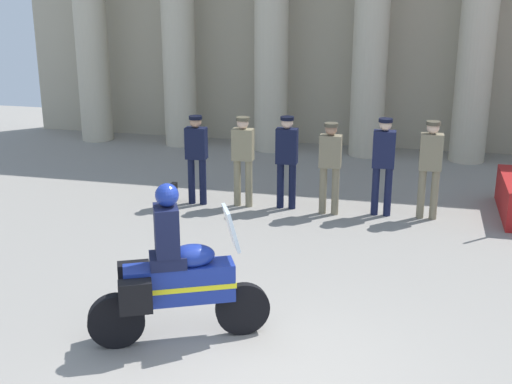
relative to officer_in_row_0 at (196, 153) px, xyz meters
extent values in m
cylinder|color=beige|center=(-4.24, 4.48, 2.08)|extent=(0.80, 0.80, 6.13)
cylinder|color=beige|center=(-1.92, 4.48, 2.08)|extent=(0.80, 0.80, 6.13)
cylinder|color=beige|center=(0.40, 4.48, 2.08)|extent=(0.80, 0.80, 6.13)
cylinder|color=beige|center=(2.72, 4.48, 2.08)|extent=(0.80, 0.80, 6.13)
cylinder|color=beige|center=(5.04, 4.48, 2.08)|extent=(0.80, 0.80, 6.13)
cylinder|color=black|center=(-0.11, 0.00, -0.55)|extent=(0.13, 0.13, 0.87)
cylinder|color=black|center=(0.11, 0.00, -0.55)|extent=(0.13, 0.13, 0.87)
cube|color=black|center=(0.00, 0.00, 0.18)|extent=(0.38, 0.23, 0.58)
sphere|color=tan|center=(0.00, 0.00, 0.57)|extent=(0.21, 0.21, 0.21)
cylinder|color=black|center=(0.00, 0.00, 0.65)|extent=(0.24, 0.24, 0.06)
cylinder|color=#847A5B|center=(0.75, 0.07, -0.54)|extent=(0.13, 0.13, 0.88)
cylinder|color=#847A5B|center=(0.97, 0.07, -0.54)|extent=(0.13, 0.13, 0.88)
cube|color=#847A5B|center=(0.86, 0.07, 0.18)|extent=(0.38, 0.23, 0.57)
sphere|color=beige|center=(0.86, 0.07, 0.57)|extent=(0.21, 0.21, 0.21)
cylinder|color=#4F4937|center=(0.86, 0.07, 0.65)|extent=(0.24, 0.24, 0.06)
cylinder|color=black|center=(1.54, 0.15, -0.56)|extent=(0.13, 0.13, 0.85)
cylinder|color=black|center=(1.76, 0.15, -0.56)|extent=(0.13, 0.13, 0.85)
cube|color=black|center=(1.65, 0.15, 0.18)|extent=(0.38, 0.23, 0.64)
sphere|color=beige|center=(1.65, 0.15, 0.61)|extent=(0.21, 0.21, 0.21)
cylinder|color=black|center=(1.65, 0.15, 0.68)|extent=(0.24, 0.24, 0.06)
cylinder|color=#7A7056|center=(2.34, 0.01, -0.55)|extent=(0.13, 0.13, 0.86)
cylinder|color=#7A7056|center=(2.56, 0.01, -0.55)|extent=(0.13, 0.13, 0.86)
cube|color=#7A7056|center=(2.45, 0.01, 0.17)|extent=(0.38, 0.23, 0.57)
sphere|color=#997056|center=(2.45, 0.01, 0.56)|extent=(0.21, 0.21, 0.21)
cylinder|color=#494334|center=(2.45, 0.01, 0.64)|extent=(0.24, 0.24, 0.06)
cylinder|color=#141938|center=(3.25, 0.16, -0.54)|extent=(0.13, 0.13, 0.88)
cylinder|color=#141938|center=(3.47, 0.16, -0.54)|extent=(0.13, 0.13, 0.88)
cube|color=#141938|center=(3.36, 0.16, 0.22)|extent=(0.38, 0.23, 0.65)
sphere|color=beige|center=(3.36, 0.16, 0.65)|extent=(0.21, 0.21, 0.21)
cylinder|color=black|center=(3.36, 0.16, 0.73)|extent=(0.24, 0.24, 0.06)
cylinder|color=#7A7056|center=(4.04, 0.17, -0.54)|extent=(0.13, 0.13, 0.88)
cylinder|color=#7A7056|center=(4.26, 0.17, -0.54)|extent=(0.13, 0.13, 0.88)
cube|color=#7A7056|center=(4.15, 0.17, 0.22)|extent=(0.38, 0.23, 0.63)
sphere|color=beige|center=(4.15, 0.17, 0.64)|extent=(0.21, 0.21, 0.21)
cylinder|color=#494334|center=(4.15, 0.17, 0.72)|extent=(0.24, 0.24, 0.06)
cylinder|color=black|center=(2.06, -4.51, -0.66)|extent=(0.62, 0.36, 0.64)
cylinder|color=black|center=(0.75, -5.13, -0.66)|extent=(0.64, 0.40, 0.64)
cube|color=navy|center=(1.40, -4.82, -0.26)|extent=(1.26, 0.82, 0.44)
ellipsoid|color=navy|center=(1.54, -4.75, 0.06)|extent=(0.61, 0.51, 0.26)
cube|color=yellow|center=(1.40, -4.82, -0.28)|extent=(1.28, 0.84, 0.06)
cube|color=silver|center=(1.94, -4.56, 0.36)|extent=(0.31, 0.43, 0.47)
cube|color=black|center=(0.84, -4.80, -0.26)|extent=(0.40, 0.32, 0.36)
cube|color=black|center=(1.06, -5.27, -0.26)|extent=(0.40, 0.32, 0.36)
cube|color=#141938|center=(1.29, -4.87, 0.03)|extent=(0.51, 0.48, 0.14)
cube|color=#141938|center=(1.29, -4.87, 0.38)|extent=(0.39, 0.44, 0.56)
sphere|color=navy|center=(1.31, -4.86, 0.79)|extent=(0.26, 0.26, 0.26)
cube|color=black|center=(-0.48, -0.06, -0.80)|extent=(0.10, 0.32, 0.36)
camera|label=1|loc=(3.90, -11.40, 3.01)|focal=47.50mm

